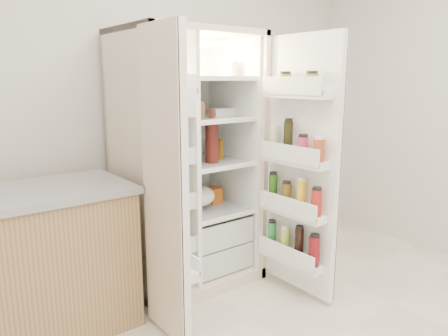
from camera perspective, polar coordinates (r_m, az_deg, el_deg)
wall_back at (r=3.32m, az=-9.11°, el=9.58°), size 4.00×0.02×2.70m
refrigerator at (r=3.13m, az=-5.16°, el=-1.68°), size 0.92×0.70×1.80m
freezer_door at (r=2.33m, az=-7.84°, el=-2.72°), size 0.15×0.40×1.72m
fridge_door at (r=2.87m, az=10.29°, el=-0.37°), size 0.17×0.58×1.72m
kitchen_counter at (r=2.70m, az=-25.33°, el=-11.90°), size 1.20×0.64×0.87m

